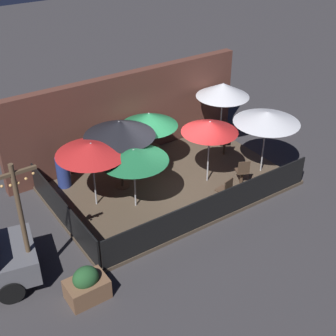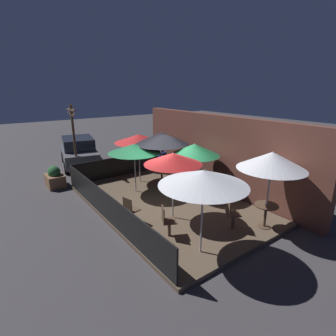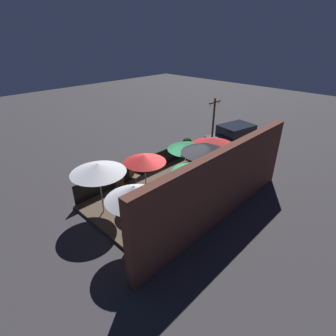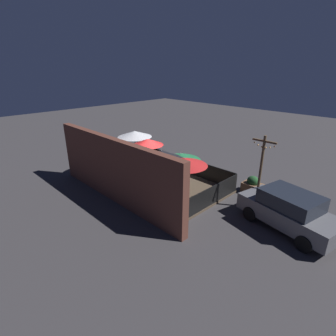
# 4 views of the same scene
# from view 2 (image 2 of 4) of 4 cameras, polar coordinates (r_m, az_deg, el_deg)

# --- Properties ---
(ground_plane) EXTENTS (60.00, 60.00, 0.00)m
(ground_plane) POSITION_cam_2_polar(r_m,az_deg,el_deg) (10.11, -0.50, -7.91)
(ground_plane) COLOR #383538
(patio_deck) EXTENTS (7.73, 4.85, 0.12)m
(patio_deck) POSITION_cam_2_polar(r_m,az_deg,el_deg) (10.08, -0.50, -7.61)
(patio_deck) COLOR brown
(patio_deck) RESTS_ON ground_plane
(building_wall) EXTENTS (9.33, 0.36, 3.22)m
(building_wall) POSITION_cam_2_polar(r_m,az_deg,el_deg) (11.24, 10.58, 3.10)
(building_wall) COLOR brown
(building_wall) RESTS_ON ground_plane
(fence_front) EXTENTS (7.53, 0.05, 0.95)m
(fence_front) POSITION_cam_2_polar(r_m,az_deg,el_deg) (8.82, -13.31, -8.06)
(fence_front) COLOR black
(fence_front) RESTS_ON patio_deck
(fence_side_left) EXTENTS (0.05, 4.65, 0.95)m
(fence_side_left) POSITION_cam_2_polar(r_m,az_deg,el_deg) (13.00, -10.34, 0.39)
(fence_side_left) COLOR black
(fence_side_left) RESTS_ON patio_deck
(patio_umbrella_0) EXTENTS (1.99, 1.99, 2.40)m
(patio_umbrella_0) POSITION_cam_2_polar(r_m,az_deg,el_deg) (8.12, 21.69, 1.52)
(patio_umbrella_0) COLOR #B2B2B7
(patio_umbrella_0) RESTS_ON patio_deck
(patio_umbrella_1) EXTENTS (1.98, 1.98, 2.08)m
(patio_umbrella_1) POSITION_cam_2_polar(r_m,az_deg,el_deg) (10.21, 5.79, 3.99)
(patio_umbrella_1) COLOR #B2B2B7
(patio_umbrella_1) RESTS_ON patio_deck
(patio_umbrella_2) EXTENTS (2.27, 2.27, 2.39)m
(patio_umbrella_2) POSITION_cam_2_polar(r_m,az_deg,el_deg) (10.91, -1.43, 6.51)
(patio_umbrella_2) COLOR #B2B2B7
(patio_umbrella_2) RESTS_ON patio_deck
(patio_umbrella_3) EXTENTS (2.16, 2.16, 2.18)m
(patio_umbrella_3) POSITION_cam_2_polar(r_m,az_deg,el_deg) (11.71, -6.40, 6.40)
(patio_umbrella_3) COLOR #B2B2B7
(patio_umbrella_3) RESTS_ON patio_deck
(patio_umbrella_4) EXTENTS (2.22, 2.22, 2.27)m
(patio_umbrella_4) POSITION_cam_2_polar(r_m,az_deg,el_deg) (6.39, 7.72, -2.13)
(patio_umbrella_4) COLOR #B2B2B7
(patio_umbrella_4) RESTS_ON patio_deck
(patio_umbrella_5) EXTENTS (1.85, 1.85, 2.22)m
(patio_umbrella_5) POSITION_cam_2_polar(r_m,az_deg,el_deg) (8.17, 1.12, 2.05)
(patio_umbrella_5) COLOR #B2B2B7
(patio_umbrella_5) RESTS_ON patio_deck
(patio_umbrella_6) EXTENTS (2.10, 2.10, 2.01)m
(patio_umbrella_6) POSITION_cam_2_polar(r_m,az_deg,el_deg) (10.54, -7.36, 4.24)
(patio_umbrella_6) COLOR #B2B2B7
(patio_umbrella_6) RESTS_ON patio_deck
(dining_table_0) EXTENTS (0.71, 0.71, 0.75)m
(dining_table_0) POSITION_cam_2_polar(r_m,az_deg,el_deg) (8.65, 20.54, -8.52)
(dining_table_0) COLOR #4C3828
(dining_table_0) RESTS_ON patio_deck
(dining_table_1) EXTENTS (0.80, 0.80, 0.75)m
(dining_table_1) POSITION_cam_2_polar(r_m,az_deg,el_deg) (10.57, 5.59, -2.71)
(dining_table_1) COLOR #4C3828
(dining_table_1) RESTS_ON patio_deck
(dining_table_2) EXTENTS (0.88, 0.88, 0.75)m
(dining_table_2) POSITION_cam_2_polar(r_m,az_deg,el_deg) (11.31, -1.37, -1.25)
(dining_table_2) COLOR #4C3828
(dining_table_2) RESTS_ON patio_deck
(patio_chair_0) EXTENTS (0.54, 0.54, 0.94)m
(patio_chair_0) POSITION_cam_2_polar(r_m,az_deg,el_deg) (7.67, -0.21, -11.26)
(patio_chair_0) COLOR #4C3828
(patio_chair_0) RESTS_ON patio_deck
(patio_chair_1) EXTENTS (0.48, 0.48, 0.94)m
(patio_chair_1) POSITION_cam_2_polar(r_m,az_deg,el_deg) (8.34, -8.17, -8.96)
(patio_chair_1) COLOR #4C3828
(patio_chair_1) RESTS_ON patio_deck
(patio_chair_2) EXTENTS (0.55, 0.55, 0.95)m
(patio_chair_2) POSITION_cam_2_polar(r_m,az_deg,el_deg) (8.28, 13.65, -9.46)
(patio_chair_2) COLOR #4C3828
(patio_chair_2) RESTS_ON patio_deck
(patron_0) EXTENTS (0.53, 0.53, 1.29)m
(patron_0) POSITION_cam_2_polar(r_m,az_deg,el_deg) (13.16, -1.27, 1.32)
(patron_0) COLOR navy
(patron_0) RESTS_ON patio_deck
(planter_box) EXTENTS (1.01, 0.71, 0.97)m
(planter_box) POSITION_cam_2_polar(r_m,az_deg,el_deg) (12.76, -23.41, -1.97)
(planter_box) COLOR brown
(planter_box) RESTS_ON ground_plane
(light_post) EXTENTS (1.10, 0.12, 3.53)m
(light_post) POSITION_cam_2_polar(r_m,az_deg,el_deg) (13.54, -19.79, 6.39)
(light_post) COLOR brown
(light_post) RESTS_ON ground_plane
(parked_car_0) EXTENTS (4.25, 2.48, 1.62)m
(parked_car_0) POSITION_cam_2_polar(r_m,az_deg,el_deg) (15.57, -18.85, 3.47)
(parked_car_0) COLOR #5B5B60
(parked_car_0) RESTS_ON ground_plane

